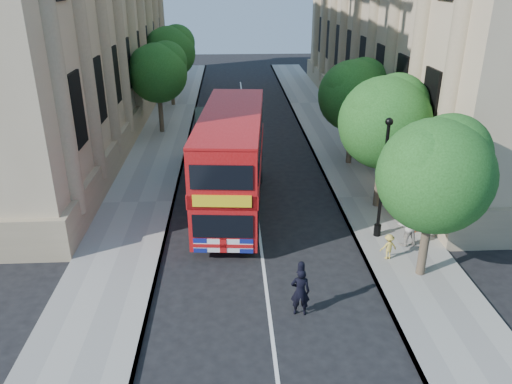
{
  "coord_description": "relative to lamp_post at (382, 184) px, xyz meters",
  "views": [
    {
      "loc": [
        -1.17,
        -12.49,
        10.36
      ],
      "look_at": [
        -0.18,
        5.91,
        2.3
      ],
      "focal_mm": 35.0,
      "sensor_mm": 36.0,
      "label": 1
    }
  ],
  "objects": [
    {
      "name": "ground",
      "position": [
        -5.0,
        -6.0,
        -2.51
      ],
      "size": [
        120.0,
        120.0,
        0.0
      ],
      "primitive_type": "plane",
      "color": "black",
      "rests_on": "ground"
    },
    {
      "name": "pavement_right",
      "position": [
        0.75,
        4.0,
        -2.45
      ],
      "size": [
        3.5,
        80.0,
        0.12
      ],
      "primitive_type": "cube",
      "color": "gray",
      "rests_on": "ground"
    },
    {
      "name": "pavement_left",
      "position": [
        -10.75,
        4.0,
        -2.45
      ],
      "size": [
        3.5,
        80.0,
        0.12
      ],
      "primitive_type": "cube",
      "color": "gray",
      "rests_on": "ground"
    },
    {
      "name": "tree_right_near",
      "position": [
        0.84,
        -2.97,
        1.74
      ],
      "size": [
        4.0,
        4.0,
        6.08
      ],
      "color": "#473828",
      "rests_on": "ground"
    },
    {
      "name": "tree_right_mid",
      "position": [
        0.84,
        3.03,
        1.93
      ],
      "size": [
        4.2,
        4.2,
        6.37
      ],
      "color": "#473828",
      "rests_on": "ground"
    },
    {
      "name": "tree_right_far",
      "position": [
        0.84,
        9.03,
        1.8
      ],
      "size": [
        4.0,
        4.0,
        6.15
      ],
      "color": "#473828",
      "rests_on": "ground"
    },
    {
      "name": "tree_left_far",
      "position": [
        -10.96,
        16.03,
        1.93
      ],
      "size": [
        4.0,
        4.0,
        6.3
      ],
      "color": "#473828",
      "rests_on": "ground"
    },
    {
      "name": "tree_left_back",
      "position": [
        -10.96,
        24.03,
        2.2
      ],
      "size": [
        4.2,
        4.2,
        6.65
      ],
      "color": "#473828",
      "rests_on": "ground"
    },
    {
      "name": "lamp_post",
      "position": [
        0.0,
        0.0,
        0.0
      ],
      "size": [
        0.32,
        0.32,
        5.16
      ],
      "color": "black",
      "rests_on": "pavement_right"
    },
    {
      "name": "double_decker_bus",
      "position": [
        -6.11,
        3.25,
        0.04
      ],
      "size": [
        3.46,
        10.18,
        4.62
      ],
      "rotation": [
        0.0,
        0.0,
        -0.08
      ],
      "color": "#AA0B0D",
      "rests_on": "ground"
    },
    {
      "name": "box_van",
      "position": [
        -6.96,
        8.42,
        -0.99
      ],
      "size": [
        2.62,
        5.57,
        3.1
      ],
      "rotation": [
        0.0,
        0.0,
        0.08
      ],
      "color": "black",
      "rests_on": "ground"
    },
    {
      "name": "police_constable",
      "position": [
        -4.0,
        -5.0,
        -1.64
      ],
      "size": [
        0.68,
        0.48,
        1.74
      ],
      "primitive_type": "imported",
      "rotation": [
        0.0,
        0.0,
        3.03
      ],
      "color": "black",
      "rests_on": "ground"
    },
    {
      "name": "woman_pedestrian",
      "position": [
        0.95,
        -0.84,
        -1.48
      ],
      "size": [
        1.01,
        0.86,
        1.83
      ],
      "primitive_type": "imported",
      "rotation": [
        0.0,
        0.0,
        3.35
      ],
      "color": "beige",
      "rests_on": "pavement_right"
    },
    {
      "name": "child_a",
      "position": [
        1.79,
        0.25,
        -1.8
      ],
      "size": [
        0.74,
        0.59,
        1.17
      ],
      "primitive_type": "imported",
      "rotation": [
        0.0,
        0.0,
        3.67
      ],
      "color": "orange",
      "rests_on": "pavement_right"
    },
    {
      "name": "child_b",
      "position": [
        -0.11,
        -1.88,
        -1.87
      ],
      "size": [
        0.73,
        0.49,
        1.05
      ],
      "primitive_type": "imported",
      "rotation": [
        0.0,
        0.0,
        3.29
      ],
      "color": "gold",
      "rests_on": "pavement_right"
    }
  ]
}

